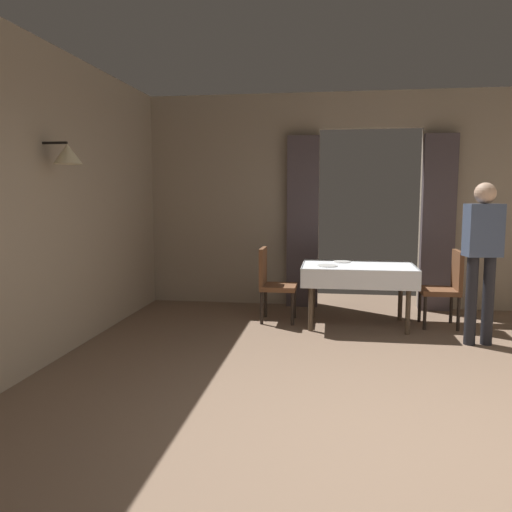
{
  "coord_description": "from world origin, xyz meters",
  "views": [
    {
      "loc": [
        -0.51,
        -3.3,
        1.61
      ],
      "look_at": [
        -1.09,
        0.65,
        1.13
      ],
      "focal_mm": 36.53,
      "sensor_mm": 36.0,
      "label": 1
    }
  ],
  "objects_px": {
    "plate_mid_b": "(327,266)",
    "person_waiter_by_doorway": "(482,249)",
    "dining_table_mid": "(358,272)",
    "plate_mid_a": "(342,262)",
    "chair_mid_right": "(447,285)",
    "chair_mid_left": "(272,281)"
  },
  "relations": [
    {
      "from": "dining_table_mid",
      "to": "chair_mid_left",
      "type": "relative_size",
      "value": 1.44
    },
    {
      "from": "chair_mid_right",
      "to": "chair_mid_left",
      "type": "xyz_separation_m",
      "value": [
        -2.11,
        -0.02,
        0.0
      ]
    },
    {
      "from": "dining_table_mid",
      "to": "plate_mid_b",
      "type": "height_order",
      "value": "plate_mid_b"
    },
    {
      "from": "dining_table_mid",
      "to": "plate_mid_a",
      "type": "relative_size",
      "value": 6.3
    },
    {
      "from": "chair_mid_right",
      "to": "dining_table_mid",
      "type": "bearing_deg",
      "value": -174.9
    },
    {
      "from": "chair_mid_left",
      "to": "plate_mid_a",
      "type": "height_order",
      "value": "chair_mid_left"
    },
    {
      "from": "chair_mid_left",
      "to": "person_waiter_by_doorway",
      "type": "relative_size",
      "value": 0.54
    },
    {
      "from": "chair_mid_right",
      "to": "plate_mid_b",
      "type": "distance_m",
      "value": 1.47
    },
    {
      "from": "chair_mid_left",
      "to": "plate_mid_a",
      "type": "xyz_separation_m",
      "value": [
        0.86,
        0.13,
        0.24
      ]
    },
    {
      "from": "plate_mid_b",
      "to": "person_waiter_by_doorway",
      "type": "height_order",
      "value": "person_waiter_by_doorway"
    },
    {
      "from": "chair_mid_right",
      "to": "plate_mid_b",
      "type": "relative_size",
      "value": 3.91
    },
    {
      "from": "plate_mid_b",
      "to": "person_waiter_by_doorway",
      "type": "bearing_deg",
      "value": -15.69
    },
    {
      "from": "chair_mid_right",
      "to": "plate_mid_b",
      "type": "bearing_deg",
      "value": -168.89
    },
    {
      "from": "plate_mid_a",
      "to": "plate_mid_b",
      "type": "relative_size",
      "value": 0.9
    },
    {
      "from": "person_waiter_by_doorway",
      "to": "chair_mid_left",
      "type": "bearing_deg",
      "value": 162.69
    },
    {
      "from": "plate_mid_a",
      "to": "person_waiter_by_doorway",
      "type": "bearing_deg",
      "value": -30.49
    },
    {
      "from": "person_waiter_by_doorway",
      "to": "plate_mid_b",
      "type": "bearing_deg",
      "value": 164.31
    },
    {
      "from": "dining_table_mid",
      "to": "chair_mid_left",
      "type": "distance_m",
      "value": 1.07
    },
    {
      "from": "chair_mid_left",
      "to": "plate_mid_b",
      "type": "distance_m",
      "value": 0.78
    },
    {
      "from": "dining_table_mid",
      "to": "plate_mid_a",
      "type": "bearing_deg",
      "value": 132.76
    },
    {
      "from": "chair_mid_left",
      "to": "plate_mid_a",
      "type": "bearing_deg",
      "value": 8.45
    },
    {
      "from": "dining_table_mid",
      "to": "plate_mid_b",
      "type": "distance_m",
      "value": 0.42
    }
  ]
}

